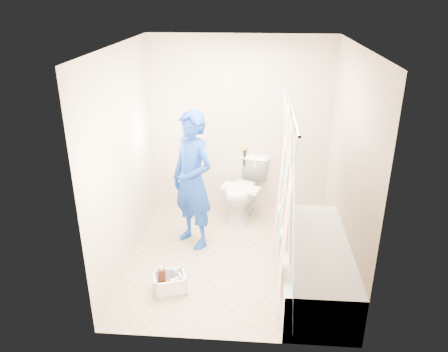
# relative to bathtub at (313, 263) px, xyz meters

# --- Properties ---
(floor) EXTENTS (2.60, 2.60, 0.00)m
(floor) POSITION_rel_bathtub_xyz_m (-0.85, 0.43, -0.27)
(floor) COLOR tan
(floor) RESTS_ON ground
(ceiling) EXTENTS (2.40, 2.60, 0.02)m
(ceiling) POSITION_rel_bathtub_xyz_m (-0.85, 0.43, 2.13)
(ceiling) COLOR white
(ceiling) RESTS_ON wall_back
(wall_back) EXTENTS (2.40, 0.02, 2.40)m
(wall_back) POSITION_rel_bathtub_xyz_m (-0.85, 1.73, 0.93)
(wall_back) COLOR #C8B19A
(wall_back) RESTS_ON ground
(wall_front) EXTENTS (2.40, 0.02, 2.40)m
(wall_front) POSITION_rel_bathtub_xyz_m (-0.85, -0.88, 0.93)
(wall_front) COLOR #C8B19A
(wall_front) RESTS_ON ground
(wall_left) EXTENTS (0.02, 2.60, 2.40)m
(wall_left) POSITION_rel_bathtub_xyz_m (-2.05, 0.43, 0.93)
(wall_left) COLOR #C8B19A
(wall_left) RESTS_ON ground
(wall_right) EXTENTS (0.02, 2.60, 2.40)m
(wall_right) POSITION_rel_bathtub_xyz_m (0.35, 0.43, 0.93)
(wall_right) COLOR #C8B19A
(wall_right) RESTS_ON ground
(bathtub) EXTENTS (0.70, 1.75, 0.50)m
(bathtub) POSITION_rel_bathtub_xyz_m (0.00, 0.00, 0.00)
(bathtub) COLOR white
(bathtub) RESTS_ON ground
(curtain_rod) EXTENTS (0.02, 1.90, 0.02)m
(curtain_rod) POSITION_rel_bathtub_xyz_m (-0.33, 0.00, 1.68)
(curtain_rod) COLOR silver
(curtain_rod) RESTS_ON wall_back
(shower_curtain) EXTENTS (0.06, 1.75, 1.80)m
(shower_curtain) POSITION_rel_bathtub_xyz_m (-0.33, 0.00, 0.75)
(shower_curtain) COLOR white
(shower_curtain) RESTS_ON curtain_rod
(toilet) EXTENTS (0.69, 0.90, 0.81)m
(toilet) POSITION_rel_bathtub_xyz_m (-0.77, 1.47, 0.14)
(toilet) COLOR silver
(toilet) RESTS_ON ground
(tank_lid) EXTENTS (0.54, 0.37, 0.04)m
(tank_lid) POSITION_rel_bathtub_xyz_m (-0.82, 1.35, 0.21)
(tank_lid) COLOR white
(tank_lid) RESTS_ON toilet
(tank_internals) EXTENTS (0.19, 0.10, 0.27)m
(tank_internals) POSITION_rel_bathtub_xyz_m (-0.75, 1.69, 0.53)
(tank_internals) COLOR black
(tank_internals) RESTS_ON toilet
(plumber) EXTENTS (0.72, 0.70, 1.67)m
(plumber) POSITION_rel_bathtub_xyz_m (-1.36, 0.74, 0.57)
(plumber) COLOR #1024A3
(plumber) RESTS_ON ground
(cleaning_caddy) EXTENTS (0.39, 0.35, 0.25)m
(cleaning_caddy) POSITION_rel_bathtub_xyz_m (-1.47, -0.22, -0.18)
(cleaning_caddy) COLOR white
(cleaning_caddy) RESTS_ON ground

